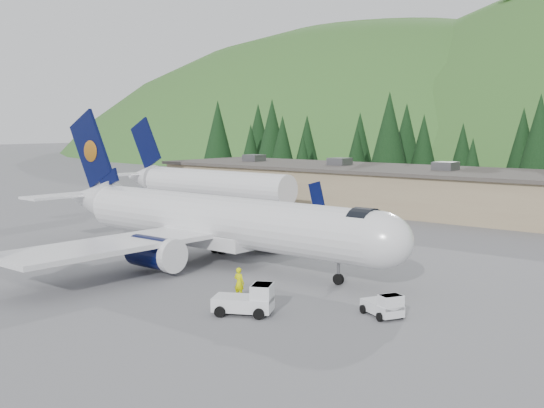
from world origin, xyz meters
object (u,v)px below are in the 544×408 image
(airliner, at_px, (212,221))
(baggage_tug_b, at_px, (384,306))
(baggage_tug_a, at_px, (249,301))
(terminal_building, at_px, (407,189))
(ramp_worker, at_px, (239,283))
(second_airliner, at_px, (200,183))

(airliner, bearing_deg, baggage_tug_b, -14.24)
(airliner, distance_m, baggage_tug_a, 15.24)
(airliner, bearing_deg, baggage_tug_a, -36.83)
(baggage_tug_a, relative_size, terminal_building, 0.05)
(ramp_worker, bearing_deg, terminal_building, -79.45)
(baggage_tug_a, relative_size, baggage_tug_b, 1.27)
(airliner, bearing_deg, ramp_worker, -36.32)
(second_airliner, distance_m, ramp_worker, 43.96)
(airliner, relative_size, ramp_worker, 18.68)
(baggage_tug_b, bearing_deg, airliner, -168.11)
(second_airliner, xyz_separation_m, terminal_building, (19.91, 16.00, -0.70))
(second_airliner, relative_size, baggage_tug_a, 7.50)
(terminal_building, bearing_deg, baggage_tug_a, -71.36)
(second_airliner, xyz_separation_m, baggage_tug_b, (41.90, -26.79, -2.71))
(baggage_tug_a, xyz_separation_m, baggage_tug_b, (6.08, 4.36, -0.17))
(second_airliner, bearing_deg, terminal_building, 38.78)
(airliner, height_order, terminal_building, airliner)
(airliner, height_order, second_airliner, airliner)
(baggage_tug_b, bearing_deg, second_airliner, 174.21)
(terminal_building, height_order, ramp_worker, terminal_building)
(baggage_tug_b, xyz_separation_m, terminal_building, (-21.99, 42.79, 2.01))
(baggage_tug_a, distance_m, terminal_building, 49.80)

